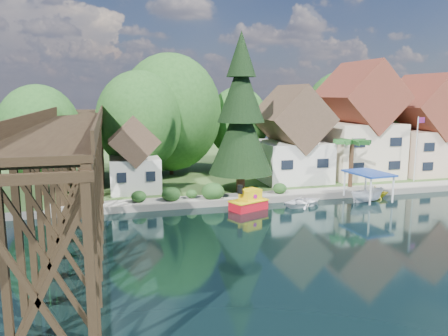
{
  "coord_description": "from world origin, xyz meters",
  "views": [
    {
      "loc": [
        -13.5,
        -30.78,
        10.48
      ],
      "look_at": [
        -3.7,
        6.0,
        3.99
      ],
      "focal_mm": 35.0,
      "sensor_mm": 36.0,
      "label": 1
    }
  ],
  "objects_px": {
    "flagpole": "(417,142)",
    "house_center": "(358,127)",
    "house_right": "(423,131)",
    "conifer": "(241,116)",
    "boat_canopy": "(368,189)",
    "palm_tree": "(352,143)",
    "boat_yellow": "(376,191)",
    "house_left": "(291,140)",
    "boat_white_a": "(305,201)",
    "shed": "(134,159)",
    "tugboat": "(249,202)",
    "trestle_bridge": "(77,159)"
  },
  "relations": [
    {
      "from": "palm_tree",
      "to": "boat_white_a",
      "type": "bearing_deg",
      "value": -150.38
    },
    {
      "from": "house_left",
      "to": "house_right",
      "type": "height_order",
      "value": "house_right"
    },
    {
      "from": "house_center",
      "to": "shed",
      "type": "relative_size",
      "value": 1.77
    },
    {
      "from": "trestle_bridge",
      "to": "boat_yellow",
      "type": "bearing_deg",
      "value": 4.07
    },
    {
      "from": "conifer",
      "to": "tugboat",
      "type": "relative_size",
      "value": 4.15
    },
    {
      "from": "boat_canopy",
      "to": "flagpole",
      "type": "bearing_deg",
      "value": 29.37
    },
    {
      "from": "shed",
      "to": "conifer",
      "type": "relative_size",
      "value": 0.49
    },
    {
      "from": "house_right",
      "to": "boat_canopy",
      "type": "bearing_deg",
      "value": -144.47
    },
    {
      "from": "house_center",
      "to": "boat_canopy",
      "type": "relative_size",
      "value": 2.86
    },
    {
      "from": "trestle_bridge",
      "to": "house_center",
      "type": "xyz_separation_m",
      "value": [
        32.0,
        11.33,
        1.07
      ]
    },
    {
      "from": "house_center",
      "to": "house_right",
      "type": "bearing_deg",
      "value": -3.18
    },
    {
      "from": "house_right",
      "to": "boat_yellow",
      "type": "xyz_separation_m",
      "value": [
        -12.28,
        -8.79,
        -5.12
      ]
    },
    {
      "from": "house_center",
      "to": "house_right",
      "type": "distance_m",
      "value": 9.04
    },
    {
      "from": "house_left",
      "to": "boat_yellow",
      "type": "bearing_deg",
      "value": -56.93
    },
    {
      "from": "house_right",
      "to": "flagpole",
      "type": "xyz_separation_m",
      "value": [
        -4.42,
        -4.63,
        -0.71
      ]
    },
    {
      "from": "tugboat",
      "to": "boat_yellow",
      "type": "distance_m",
      "value": 14.09
    },
    {
      "from": "boat_white_a",
      "to": "shed",
      "type": "bearing_deg",
      "value": 43.21
    },
    {
      "from": "trestle_bridge",
      "to": "boat_white_a",
      "type": "relative_size",
      "value": 10.77
    },
    {
      "from": "house_left",
      "to": "boat_yellow",
      "type": "xyz_separation_m",
      "value": [
        5.72,
        -8.79,
        -4.48
      ]
    },
    {
      "from": "house_left",
      "to": "flagpole",
      "type": "xyz_separation_m",
      "value": [
        13.58,
        -4.63,
        -0.07
      ]
    },
    {
      "from": "conifer",
      "to": "boat_white_a",
      "type": "relative_size",
      "value": 3.92
    },
    {
      "from": "palm_tree",
      "to": "conifer",
      "type": "bearing_deg",
      "value": 176.09
    },
    {
      "from": "tugboat",
      "to": "boat_white_a",
      "type": "height_order",
      "value": "tugboat"
    },
    {
      "from": "shed",
      "to": "flagpole",
      "type": "bearing_deg",
      "value": -5.66
    },
    {
      "from": "tugboat",
      "to": "boat_white_a",
      "type": "bearing_deg",
      "value": 1.18
    },
    {
      "from": "house_right",
      "to": "flagpole",
      "type": "relative_size",
      "value": 1.67
    },
    {
      "from": "trestle_bridge",
      "to": "palm_tree",
      "type": "distance_m",
      "value": 28.08
    },
    {
      "from": "conifer",
      "to": "flagpole",
      "type": "xyz_separation_m",
      "value": [
        21.13,
        0.18,
        -3.17
      ]
    },
    {
      "from": "house_right",
      "to": "conifer",
      "type": "distance_m",
      "value": 26.12
    },
    {
      "from": "conifer",
      "to": "boat_yellow",
      "type": "distance_m",
      "value": 15.8
    },
    {
      "from": "boat_yellow",
      "to": "house_left",
      "type": "bearing_deg",
      "value": 48.14
    },
    {
      "from": "shed",
      "to": "palm_tree",
      "type": "xyz_separation_m",
      "value": [
        22.59,
        -4.14,
        1.45
      ]
    },
    {
      "from": "shed",
      "to": "palm_tree",
      "type": "distance_m",
      "value": 23.02
    },
    {
      "from": "conifer",
      "to": "tugboat",
      "type": "distance_m",
      "value": 9.09
    },
    {
      "from": "trestle_bridge",
      "to": "conifer",
      "type": "height_order",
      "value": "conifer"
    },
    {
      "from": "palm_tree",
      "to": "boat_yellow",
      "type": "xyz_separation_m",
      "value": [
        1.13,
        -3.15,
        -4.61
      ]
    },
    {
      "from": "trestle_bridge",
      "to": "conifer",
      "type": "distance_m",
      "value": 16.83
    },
    {
      "from": "palm_tree",
      "to": "shed",
      "type": "bearing_deg",
      "value": 169.62
    },
    {
      "from": "palm_tree",
      "to": "flagpole",
      "type": "relative_size",
      "value": 0.73
    },
    {
      "from": "flagpole",
      "to": "boat_yellow",
      "type": "height_order",
      "value": "flagpole"
    },
    {
      "from": "palm_tree",
      "to": "flagpole",
      "type": "height_order",
      "value": "flagpole"
    },
    {
      "from": "palm_tree",
      "to": "boat_white_a",
      "type": "distance_m",
      "value": 9.69
    },
    {
      "from": "house_center",
      "to": "boat_canopy",
      "type": "distance_m",
      "value": 12.87
    },
    {
      "from": "conifer",
      "to": "tugboat",
      "type": "height_order",
      "value": "conifer"
    },
    {
      "from": "palm_tree",
      "to": "house_left",
      "type": "bearing_deg",
      "value": 129.16
    },
    {
      "from": "trestle_bridge",
      "to": "boat_white_a",
      "type": "bearing_deg",
      "value": 2.94
    },
    {
      "from": "flagpole",
      "to": "house_center",
      "type": "bearing_deg",
      "value": 131.73
    },
    {
      "from": "house_left",
      "to": "house_right",
      "type": "xyz_separation_m",
      "value": [
        18.0,
        0.0,
        0.64
      ]
    },
    {
      "from": "house_left",
      "to": "boat_white_a",
      "type": "xyz_separation_m",
      "value": [
        -2.7,
        -9.79,
        -4.71
      ]
    },
    {
      "from": "flagpole",
      "to": "trestle_bridge",
      "type": "bearing_deg",
      "value": -170.39
    }
  ]
}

